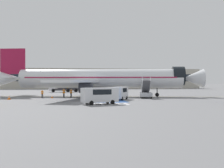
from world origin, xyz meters
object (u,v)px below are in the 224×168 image
(airliner, at_px, (98,79))
(boarding_stairs_forward, at_px, (146,93))
(ground_crew_1, at_px, (64,92))
(fuel_tanker, at_px, (65,86))
(ground_crew_2, at_px, (42,93))
(ground_crew_0, at_px, (71,92))
(service_van_0, at_px, (120,92))
(traffic_cone_1, at_px, (52,97))
(terminal_building, at_px, (103,79))
(ground_crew_3, at_px, (83,93))
(traffic_cone_0, at_px, (9,98))
(service_van_2, at_px, (100,95))

(airliner, xyz_separation_m, boarding_stairs_forward, (9.06, -6.74, -2.90))
(ground_crew_1, bearing_deg, fuel_tanker, -59.51)
(ground_crew_2, bearing_deg, ground_crew_0, -0.10)
(ground_crew_2, bearing_deg, boarding_stairs_forward, -11.19)
(airliner, distance_m, ground_crew_1, 8.31)
(service_van_0, distance_m, traffic_cone_1, 14.09)
(service_van_0, relative_size, ground_crew_0, 2.70)
(ground_crew_2, distance_m, terminal_building, 70.52)
(ground_crew_3, relative_size, terminal_building, 0.02)
(ground_crew_3, bearing_deg, traffic_cone_0, -140.71)
(fuel_tanker, height_order, terminal_building, terminal_building)
(ground_crew_2, height_order, ground_crew_3, ground_crew_2)
(service_van_2, relative_size, ground_crew_2, 3.45)
(ground_crew_0, bearing_deg, ground_crew_1, 173.09)
(fuel_tanker, distance_m, service_van_2, 45.66)
(ground_crew_0, relative_size, ground_crew_2, 1.12)
(service_van_0, bearing_deg, airliner, -47.15)
(traffic_cone_0, bearing_deg, traffic_cone_1, 23.84)
(service_van_2, xyz_separation_m, ground_crew_3, (-1.61, 17.58, -0.49))
(airliner, distance_m, traffic_cone_0, 18.84)
(traffic_cone_1, bearing_deg, service_van_0, -27.39)
(boarding_stairs_forward, bearing_deg, service_van_2, -116.45)
(ground_crew_1, xyz_separation_m, ground_crew_3, (4.03, 0.83, -0.15))
(airliner, xyz_separation_m, ground_crew_3, (-3.16, -2.20, -3.01))
(traffic_cone_1, bearing_deg, boarding_stairs_forward, -6.85)
(fuel_tanker, relative_size, ground_crew_1, 5.48)
(boarding_stairs_forward, xyz_separation_m, ground_crew_2, (-20.48, 3.28, -0.11))
(airliner, relative_size, ground_crew_3, 28.49)
(fuel_tanker, distance_m, traffic_cone_1, 30.07)
(fuel_tanker, bearing_deg, service_van_0, -170.48)
(boarding_stairs_forward, height_order, terminal_building, terminal_building)
(boarding_stairs_forward, height_order, ground_crew_1, boarding_stairs_forward)
(boarding_stairs_forward, height_order, service_van_2, boarding_stairs_forward)
(fuel_tanker, distance_m, terminal_building, 41.99)
(ground_crew_3, relative_size, traffic_cone_1, 2.87)
(airliner, height_order, ground_crew_0, airliner)
(terminal_building, bearing_deg, service_van_2, -96.93)
(airliner, relative_size, ground_crew_2, 28.43)
(service_van_0, height_order, ground_crew_3, service_van_0)
(service_van_0, bearing_deg, fuel_tanker, -46.28)
(service_van_0, height_order, traffic_cone_0, service_van_0)
(ground_crew_0, xyz_separation_m, traffic_cone_0, (-11.07, -4.51, -0.69))
(ground_crew_3, bearing_deg, fuel_tanker, 116.33)
(service_van_2, xyz_separation_m, ground_crew_1, (-5.64, 16.75, -0.34))
(service_van_2, bearing_deg, traffic_cone_0, -145.61)
(ground_crew_2, xyz_separation_m, terminal_building, (20.05, 67.51, 3.62))
(ground_crew_2, bearing_deg, service_van_2, -60.95)
(fuel_tanker, distance_m, ground_crew_3, 28.04)
(traffic_cone_1, bearing_deg, ground_crew_0, 18.71)
(ground_crew_2, xyz_separation_m, traffic_cone_0, (-5.37, -4.31, -0.57))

